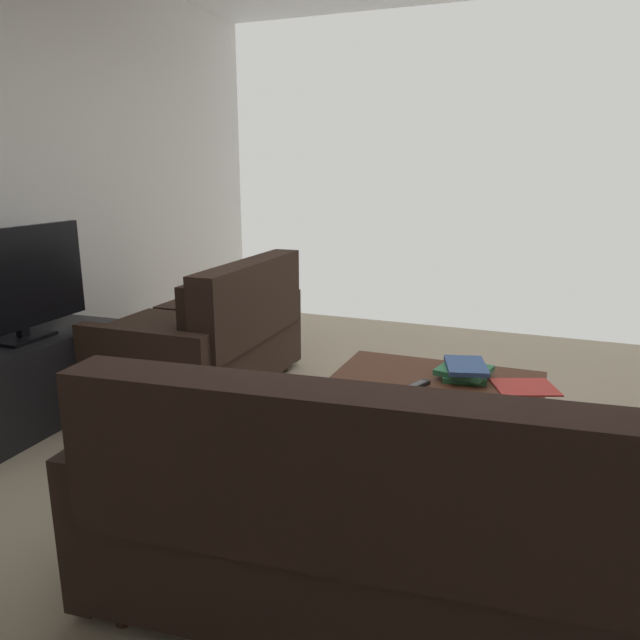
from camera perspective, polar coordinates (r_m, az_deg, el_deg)
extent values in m
cube|color=#B7A88E|center=(3.08, 9.28, -14.49)|extent=(5.21, 5.80, 0.01)
cylinder|color=black|center=(2.63, 27.79, -20.71)|extent=(0.05, 0.05, 0.06)
cylinder|color=black|center=(2.78, -9.99, -17.06)|extent=(0.05, 0.05, 0.06)
cylinder|color=black|center=(2.30, -18.16, -25.17)|extent=(0.05, 0.05, 0.06)
cube|color=black|center=(2.17, 7.00, -19.90)|extent=(1.90, 0.98, 0.39)
cube|color=black|center=(2.07, 24.82, -15.02)|extent=(0.64, 0.76, 0.10)
cube|color=black|center=(2.06, 7.31, -13.96)|extent=(0.64, 0.76, 0.10)
cube|color=black|center=(2.22, -8.84, -11.85)|extent=(0.64, 0.76, 0.10)
cube|color=black|center=(1.67, 5.49, -15.13)|extent=(1.84, 0.36, 0.50)
cube|color=black|center=(1.78, 26.54, -14.64)|extent=(0.56, 0.17, 0.36)
cube|color=black|center=(1.77, 6.17, -13.42)|extent=(0.56, 0.17, 0.36)
cube|color=black|center=(1.95, -12.15, -10.90)|extent=(0.56, 0.17, 0.36)
cube|color=black|center=(2.44, -16.74, -14.35)|extent=(0.18, 0.81, 0.55)
cylinder|color=black|center=(4.79, -11.41, -3.48)|extent=(0.05, 0.05, 0.06)
cylinder|color=black|center=(3.99, -19.34, -7.69)|extent=(0.05, 0.05, 0.06)
cylinder|color=black|center=(4.46, -3.39, -4.53)|extent=(0.05, 0.05, 0.06)
cylinder|color=black|center=(3.59, -10.18, -9.54)|extent=(0.05, 0.05, 0.06)
cube|color=#33231C|center=(4.11, -11.03, -3.20)|extent=(0.88, 1.23, 0.38)
cube|color=#33231C|center=(4.31, -9.35, 0.99)|extent=(0.76, 0.58, 0.10)
cube|color=#33231C|center=(3.81, -13.80, -0.98)|extent=(0.76, 0.58, 0.10)
cube|color=#33231C|center=(3.84, -6.65, 1.80)|extent=(0.21, 1.21, 0.51)
cube|color=#33231C|center=(4.15, -6.14, 2.76)|extent=(0.13, 0.55, 0.37)
cube|color=#33231C|center=(3.63, -10.35, 0.94)|extent=(0.13, 0.55, 0.37)
cube|color=#33231C|center=(4.64, -6.92, -0.13)|extent=(0.85, 0.12, 0.54)
cube|color=#33231C|center=(3.58, -16.50, -5.02)|extent=(0.85, 0.12, 0.54)
cube|color=#4C2819|center=(3.14, 11.18, -5.58)|extent=(1.03, 0.54, 0.04)
cube|color=#4C2819|center=(3.16, 11.14, -6.35)|extent=(0.95, 0.49, 0.05)
cube|color=#4C2819|center=(3.39, 19.62, -8.60)|extent=(0.07, 0.07, 0.39)
cube|color=#4C2819|center=(3.53, 4.16, -6.87)|extent=(0.07, 0.07, 0.39)
cube|color=#4C2819|center=(2.98, 19.22, -11.83)|extent=(0.07, 0.07, 0.39)
cube|color=#4C2819|center=(3.13, 1.63, -9.65)|extent=(0.07, 0.07, 0.39)
cube|color=black|center=(3.88, -25.86, -5.36)|extent=(0.49, 1.19, 0.52)
cube|color=black|center=(3.97, -27.12, -5.10)|extent=(0.06, 1.00, 0.31)
cube|color=black|center=(3.83, -27.14, -5.76)|extent=(0.21, 0.25, 0.06)
cube|color=black|center=(3.81, -26.30, -1.55)|extent=(0.21, 0.33, 0.02)
cube|color=black|center=(3.80, -26.36, -0.97)|extent=(0.04, 0.06, 0.06)
cube|color=black|center=(3.74, -26.87, 3.48)|extent=(0.08, 0.99, 0.57)
cube|color=navy|center=(3.75, -27.08, 3.49)|extent=(0.04, 0.96, 0.54)
cube|color=#337F51|center=(3.15, 13.53, -5.04)|extent=(0.25, 0.27, 0.03)
cube|color=#337F51|center=(3.12, 13.51, -4.66)|extent=(0.28, 0.28, 0.03)
cube|color=#385693|center=(3.11, 13.68, -4.25)|extent=(0.26, 0.32, 0.02)
cube|color=black|center=(2.96, 9.25, -6.14)|extent=(0.10, 0.17, 0.02)
cube|color=#59595B|center=(2.95, 9.26, -5.94)|extent=(0.07, 0.11, 0.00)
cube|color=#C63833|center=(3.08, 18.86, -6.04)|extent=(0.35, 0.33, 0.01)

